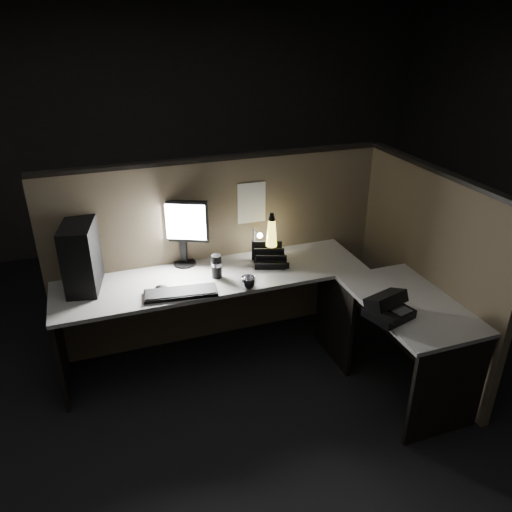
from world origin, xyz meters
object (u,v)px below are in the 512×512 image
object	(u,v)px
pc_tower	(82,254)
keyboard	(181,293)
desk_phone	(387,307)
lava_lamp	(271,241)
monitor	(182,226)

from	to	relation	value
pc_tower	keyboard	size ratio (longest dim) A/B	0.96
pc_tower	desk_phone	xyz separation A→B (m)	(1.79, -1.06, -0.18)
keyboard	lava_lamp	distance (m)	0.85
monitor	desk_phone	xyz separation A→B (m)	(1.06, -1.16, -0.25)
keyboard	desk_phone	xyz separation A→B (m)	(1.19, -0.70, 0.05)
monitor	lava_lamp	bearing A→B (deg)	10.26
lava_lamp	monitor	bearing A→B (deg)	165.69
pc_tower	lava_lamp	distance (m)	1.39
pc_tower	lava_lamp	bearing A→B (deg)	8.27
keyboard	pc_tower	bearing A→B (deg)	156.20
pc_tower	monitor	bearing A→B (deg)	18.84
pc_tower	lava_lamp	xyz separation A→B (m)	(1.38, -0.07, -0.08)
monitor	keyboard	world-z (taller)	monitor
lava_lamp	pc_tower	bearing A→B (deg)	177.18
keyboard	desk_phone	bearing A→B (deg)	-23.39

